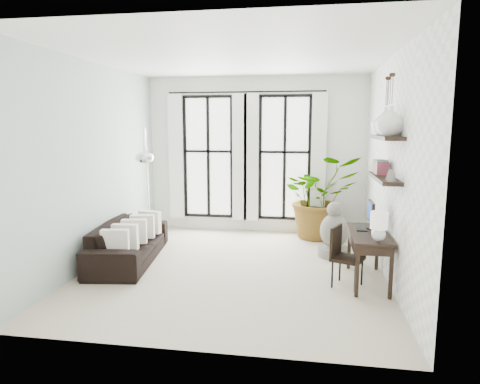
% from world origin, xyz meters
% --- Properties ---
extents(floor, '(5.00, 5.00, 0.00)m').
position_xyz_m(floor, '(0.00, 0.00, 0.00)').
color(floor, '#B9AE93').
rests_on(floor, ground).
extents(ceiling, '(5.00, 5.00, 0.00)m').
position_xyz_m(ceiling, '(0.00, 0.00, 3.20)').
color(ceiling, white).
rests_on(ceiling, wall_back).
extents(wall_left, '(0.00, 5.00, 5.00)m').
position_xyz_m(wall_left, '(-2.25, 0.00, 1.60)').
color(wall_left, '#A6B9B2').
rests_on(wall_left, floor).
extents(wall_right, '(0.00, 5.00, 5.00)m').
position_xyz_m(wall_right, '(2.25, 0.00, 1.60)').
color(wall_right, white).
rests_on(wall_right, floor).
extents(wall_back, '(4.50, 0.00, 4.50)m').
position_xyz_m(wall_back, '(0.00, 2.50, 1.60)').
color(wall_back, white).
rests_on(wall_back, floor).
extents(windows, '(3.26, 0.13, 2.65)m').
position_xyz_m(windows, '(-0.20, 2.43, 1.56)').
color(windows, white).
rests_on(windows, wall_back).
extents(wall_shelves, '(0.25, 1.30, 0.60)m').
position_xyz_m(wall_shelves, '(2.11, -0.25, 1.73)').
color(wall_shelves, black).
rests_on(wall_shelves, wall_right).
extents(sofa, '(1.13, 2.28, 0.64)m').
position_xyz_m(sofa, '(-1.80, 0.12, 0.32)').
color(sofa, black).
rests_on(sofa, floor).
extents(throw_pillows, '(0.40, 1.52, 0.40)m').
position_xyz_m(throw_pillows, '(-1.70, 0.12, 0.50)').
color(throw_pillows, silver).
rests_on(throw_pillows, sofa).
extents(plant, '(1.83, 1.71, 1.64)m').
position_xyz_m(plant, '(1.31, 2.15, 0.82)').
color(plant, '#2D7228').
rests_on(plant, floor).
extents(desk, '(0.52, 1.24, 1.12)m').
position_xyz_m(desk, '(1.95, -0.34, 0.69)').
color(desk, black).
rests_on(desk, floor).
extents(desk_chair, '(0.52, 0.52, 0.84)m').
position_xyz_m(desk_chair, '(1.58, -0.45, 0.48)').
color(desk_chair, black).
rests_on(desk_chair, floor).
extents(arc_lamp, '(0.71, 1.43, 2.21)m').
position_xyz_m(arc_lamp, '(-1.70, 0.73, 1.71)').
color(arc_lamp, silver).
rests_on(arc_lamp, floor).
extents(buddha, '(0.53, 0.53, 0.95)m').
position_xyz_m(buddha, '(1.54, 0.90, 0.40)').
color(buddha, slate).
rests_on(buddha, floor).
extents(vase_a, '(0.37, 0.37, 0.38)m').
position_xyz_m(vase_a, '(2.11, -0.54, 2.27)').
color(vase_a, white).
rests_on(vase_a, shelf_upper).
extents(vase_b, '(0.37, 0.37, 0.38)m').
position_xyz_m(vase_b, '(2.11, -0.14, 2.27)').
color(vase_b, white).
rests_on(vase_b, shelf_upper).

